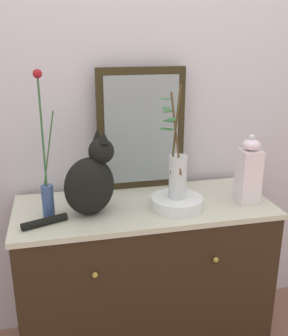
{
  "coord_description": "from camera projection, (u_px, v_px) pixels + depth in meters",
  "views": [
    {
      "loc": [
        -0.38,
        -1.66,
        1.56
      ],
      "look_at": [
        0.0,
        0.0,
        0.99
      ],
      "focal_mm": 42.37,
      "sensor_mm": 36.0,
      "label": 1
    }
  ],
  "objects": [
    {
      "name": "wall_back",
      "position": [
        130.0,
        90.0,
        2.0
      ],
      "size": [
        4.4,
        0.08,
        2.6
      ],
      "primitive_type": "cube",
      "color": "silver",
      "rests_on": "ground_plane"
    },
    {
      "name": "sideboard",
      "position": [
        144.0,
        279.0,
        1.98
      ],
      "size": [
        1.2,
        0.52,
        0.81
      ],
      "color": "#2F1F13",
      "rests_on": "ground_plane"
    },
    {
      "name": "mirror_leaning",
      "position": [
        141.0,
        130.0,
        1.97
      ],
      "size": [
        0.44,
        0.03,
        0.61
      ],
      "color": "#302614",
      "rests_on": "sideboard"
    },
    {
      "name": "cat_sitting",
      "position": [
        90.0,
        182.0,
        1.72
      ],
      "size": [
        0.43,
        0.24,
        0.37
      ],
      "color": "black",
      "rests_on": "sideboard"
    },
    {
      "name": "vase_slim_green",
      "position": [
        47.0,
        185.0,
        1.68
      ],
      "size": [
        0.08,
        0.05,
        0.63
      ],
      "color": "#374F84",
      "rests_on": "sideboard"
    },
    {
      "name": "bowl_porcelain",
      "position": [
        177.0,
        203.0,
        1.81
      ],
      "size": [
        0.24,
        0.24,
        0.05
      ],
      "primitive_type": "cylinder",
      "color": "white",
      "rests_on": "sideboard"
    },
    {
      "name": "vase_glass_clear",
      "position": [
        177.0,
        171.0,
        1.76
      ],
      "size": [
        0.14,
        0.18,
        0.5
      ],
      "color": "silver",
      "rests_on": "bowl_porcelain"
    },
    {
      "name": "jar_lidded_porcelain",
      "position": [
        249.0,
        172.0,
        1.83
      ],
      "size": [
        0.09,
        0.09,
        0.33
      ],
      "color": "white",
      "rests_on": "sideboard"
    }
  ]
}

